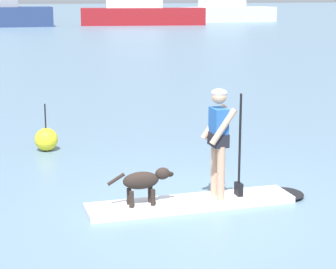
{
  "coord_description": "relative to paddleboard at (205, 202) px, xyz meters",
  "views": [
    {
      "loc": [
        -3.4,
        -8.32,
        3.13
      ],
      "look_at": [
        0.0,
        1.0,
        0.9
      ],
      "focal_mm": 66.99,
      "sensor_mm": 36.0,
      "label": 1
    }
  ],
  "objects": [
    {
      "name": "moored_boat_far_port",
      "position": [
        27.9,
        58.5,
        1.52
      ],
      "size": [
        11.08,
        3.78,
        9.68
      ],
      "color": "silver",
      "rests_on": "ground_plane"
    },
    {
      "name": "moored_boat_starboard",
      "position": [
        16.13,
        54.08,
        1.36
      ],
      "size": [
        12.9,
        5.44,
        10.51
      ],
      "color": "maroon",
      "rests_on": "ground_plane"
    },
    {
      "name": "dog",
      "position": [
        -0.95,
        0.05,
        0.41
      ],
      "size": [
        1.0,
        0.25,
        0.54
      ],
      "color": "#2D231E",
      "rests_on": "paddleboard"
    },
    {
      "name": "moored_boat_far_starboard",
      "position": [
        2.36,
        55.83,
        1.55
      ],
      "size": [
        9.6,
        4.04,
        11.24
      ],
      "color": "navy",
      "rests_on": "ground_plane"
    },
    {
      "name": "ground_plane",
      "position": [
        -0.23,
        0.01,
        -0.05
      ],
      "size": [
        400.0,
        400.0,
        0.0
      ],
      "primitive_type": "plane",
      "color": "slate"
    },
    {
      "name": "person_paddler",
      "position": [
        0.22,
        -0.01,
        1.02
      ],
      "size": [
        0.62,
        0.49,
        1.67
      ],
      "color": "tan",
      "rests_on": "paddleboard"
    },
    {
      "name": "marker_buoy",
      "position": [
        -1.7,
        4.21,
        0.19
      ],
      "size": [
        0.47,
        0.47,
        0.97
      ],
      "color": "yellow",
      "rests_on": "ground_plane"
    },
    {
      "name": "paddleboard",
      "position": [
        0.0,
        0.0,
        0.0
      ],
      "size": [
        3.48,
        0.83,
        0.1
      ],
      "color": "silver",
      "rests_on": "ground_plane"
    }
  ]
}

